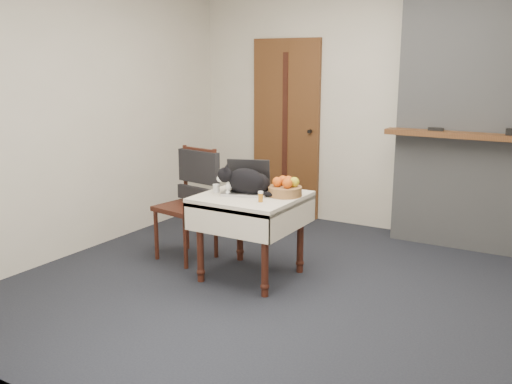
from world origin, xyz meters
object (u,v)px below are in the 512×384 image
at_px(pill_bottle, 261,196).
at_px(chair, 193,188).
at_px(cat, 247,182).
at_px(cream_jar, 216,188).
at_px(laptop, 247,185).
at_px(fruit_basket, 285,188).
at_px(side_table, 251,208).
at_px(door, 286,129).

relative_size(pill_bottle, chair, 0.08).
bearing_deg(pill_bottle, cat, 144.13).
bearing_deg(cream_jar, laptop, 28.11).
distance_m(cream_jar, fruit_basket, 0.58).
height_order(laptop, pill_bottle, laptop).
xyz_separation_m(side_table, laptop, (-0.08, 0.05, 0.18)).
height_order(door, side_table, door).
bearing_deg(door, cream_jar, -78.90).
bearing_deg(pill_bottle, cream_jar, 167.91).
distance_m(pill_bottle, fruit_basket, 0.29).
height_order(door, cat, door).
distance_m(laptop, fruit_basket, 0.33).
distance_m(door, side_table, 2.06).
relative_size(cat, chair, 0.52).
bearing_deg(side_table, fruit_basket, 24.01).
xyz_separation_m(door, chair, (-0.05, -1.71, -0.36)).
distance_m(laptop, chair, 0.68).
bearing_deg(cat, fruit_basket, -1.45).
bearing_deg(side_table, door, 109.76).
height_order(pill_bottle, fruit_basket, fruit_basket).
height_order(cat, chair, chair).
bearing_deg(laptop, pill_bottle, -60.85).
relative_size(door, laptop, 4.55).
height_order(door, cream_jar, door).
bearing_deg(cat, chair, 138.78).
bearing_deg(fruit_basket, side_table, -155.99).
height_order(side_table, cat, cat).
xyz_separation_m(cream_jar, chair, (-0.43, 0.26, -0.09)).
height_order(door, chair, door).
bearing_deg(chair, cat, -7.45).
bearing_deg(door, laptop, -71.82).
distance_m(cream_jar, chair, 0.51).
xyz_separation_m(cat, pill_bottle, (0.22, -0.16, -0.06)).
bearing_deg(cat, side_table, -5.93).
height_order(door, pill_bottle, door).
xyz_separation_m(cat, cream_jar, (-0.26, -0.05, -0.07)).
height_order(side_table, laptop, laptop).
bearing_deg(pill_bottle, door, 112.75).
bearing_deg(side_table, cream_jar, -167.69).
xyz_separation_m(side_table, pill_bottle, (0.18, -0.17, 0.16)).
relative_size(laptop, chair, 0.44).
distance_m(door, pill_bottle, 2.26).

